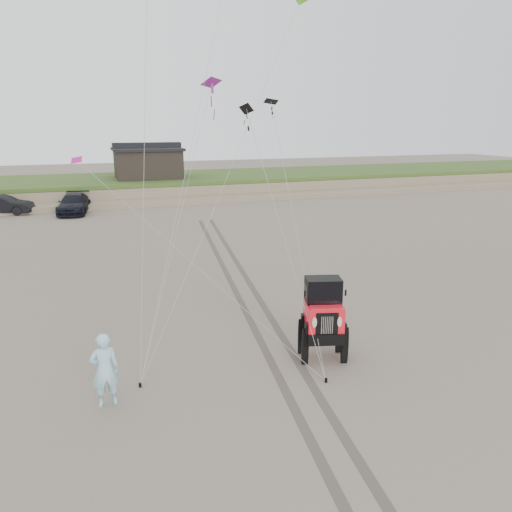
# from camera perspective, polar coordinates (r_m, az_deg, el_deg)

# --- Properties ---
(ground) EXTENTS (160.00, 160.00, 0.00)m
(ground) POSITION_cam_1_polar(r_m,az_deg,el_deg) (14.81, 0.34, -13.00)
(ground) COLOR #6B6054
(ground) RESTS_ON ground
(dune_ridge) EXTENTS (160.00, 14.25, 1.73)m
(dune_ridge) POSITION_cam_1_polar(r_m,az_deg,el_deg) (50.36, -14.47, 7.59)
(dune_ridge) COLOR #7A6B54
(dune_ridge) RESTS_ON ground
(cabin) EXTENTS (6.40, 5.40, 3.35)m
(cabin) POSITION_cam_1_polar(r_m,az_deg,el_deg) (49.85, -12.27, 10.45)
(cabin) COLOR black
(cabin) RESTS_ON dune_ridge
(truck_b) EXTENTS (4.73, 2.72, 1.47)m
(truck_b) POSITION_cam_1_polar(r_m,az_deg,el_deg) (43.61, -26.96, 5.23)
(truck_b) COLOR black
(truck_b) RESTS_ON ground
(truck_c) EXTENTS (2.87, 5.47, 1.51)m
(truck_c) POSITION_cam_1_polar(r_m,az_deg,el_deg) (41.89, -20.09, 5.63)
(truck_c) COLOR black
(truck_c) RESTS_ON ground
(jeep) EXTENTS (3.71, 5.82, 2.01)m
(jeep) POSITION_cam_1_polar(r_m,az_deg,el_deg) (15.22, 7.67, -8.14)
(jeep) COLOR #FF1A28
(jeep) RESTS_ON ground
(man) EXTENTS (0.73, 0.50, 1.96)m
(man) POSITION_cam_1_polar(r_m,az_deg,el_deg) (13.32, -16.90, -12.35)
(man) COLOR #91D2E1
(man) RESTS_ON ground
(kite_flock) EXTENTS (9.60, 9.30, 9.00)m
(kite_flock) POSITION_cam_1_polar(r_m,az_deg,el_deg) (22.67, -3.72, 22.34)
(kite_flock) COLOR black
(kite_flock) RESTS_ON ground
(stake_main) EXTENTS (0.08, 0.08, 0.12)m
(stake_main) POSITION_cam_1_polar(r_m,az_deg,el_deg) (14.34, -13.11, -14.17)
(stake_main) COLOR black
(stake_main) RESTS_ON ground
(stake_aux) EXTENTS (0.08, 0.08, 0.12)m
(stake_aux) POSITION_cam_1_polar(r_m,az_deg,el_deg) (14.34, 8.01, -13.89)
(stake_aux) COLOR black
(stake_aux) RESTS_ON ground
(tire_tracks) EXTENTS (5.22, 29.74, 0.01)m
(tire_tracks) POSITION_cam_1_polar(r_m,az_deg,el_deg) (22.40, -1.82, -3.05)
(tire_tracks) COLOR #4C443D
(tire_tracks) RESTS_ON ground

